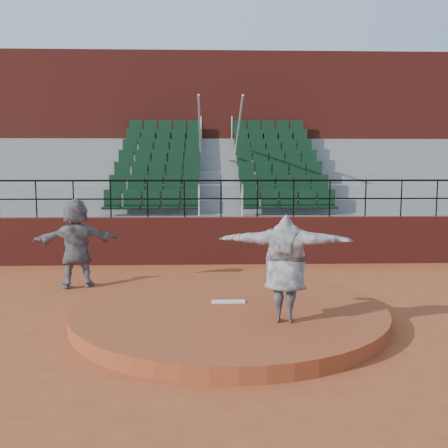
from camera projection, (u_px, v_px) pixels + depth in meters
The scene contains 9 objects.
ground at pixel (229, 318), 8.88m from camera, with size 90.00×90.00×0.00m, color #9F4724.
pitchers_mound at pixel (229, 312), 8.86m from camera, with size 5.50×5.50×0.25m, color #964221.
pitching_rubber at pixel (228, 302), 9.00m from camera, with size 0.60×0.15×0.03m, color white.
boundary_wall at pixel (221, 240), 13.77m from camera, with size 24.00×0.30×1.30m, color maroon.
wall_railing at pixel (221, 190), 13.60m from camera, with size 24.04×0.05×1.03m.
seating_deck at pixel (218, 202), 17.30m from camera, with size 24.00×5.97×4.63m.
press_box_facade at pixel (216, 145), 20.97m from camera, with size 24.00×3.00×7.10m, color maroon.
pitcher at pixel (285, 268), 7.83m from camera, with size 2.09×0.57×1.70m, color black.
fielder at pixel (76, 243), 11.08m from camera, with size 1.85×0.59×1.99m, color black.
Camera 1 is at (-0.37, -8.61, 2.71)m, focal length 40.00 mm.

